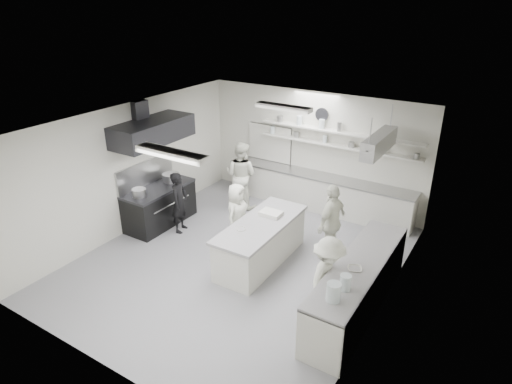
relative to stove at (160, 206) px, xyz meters
The scene contains 27 objects.
floor 2.67m from the stove, ahead, with size 6.00×7.00×0.02m, color #9E9E9E.
ceiling 3.67m from the stove, ahead, with size 6.00×7.00×0.02m, color white.
wall_back 4.18m from the stove, 50.01° to the left, with size 6.00×0.04×3.00m, color beige.
wall_front 4.80m from the stove, 56.31° to the right, with size 6.00×0.04×3.00m, color beige.
wall_left 1.19m from the stove, 135.00° to the right, with size 0.04×7.00×3.00m, color beige.
wall_right 5.71m from the stove, ahead, with size 0.04×7.00×3.00m, color beige.
stove is the anchor object (origin of this frame).
exhaust_hood 1.90m from the stove, 90.00° to the right, with size 0.85×2.00×0.50m, color #242428.
back_counter 4.03m from the stove, 43.99° to the left, with size 5.00×0.60×0.92m, color silver.
shelf_lower 4.63m from the stove, 41.99° to the left, with size 4.20×0.26×0.04m, color silver.
shelf_upper 4.74m from the stove, 41.99° to the left, with size 4.20×0.26×0.04m, color silver.
pass_through_window 3.49m from the stove, 67.12° to the left, with size 1.30×0.04×1.00m, color black.
wall_clock 4.60m from the stove, 47.54° to the left, with size 0.32×0.32×0.05m, color white.
right_counter 5.28m from the stove, ahead, with size 0.74×3.30×0.94m, color silver.
pot_rack 5.35m from the stove, 23.50° to the left, with size 0.30×1.60×0.40m, color #9E9E9E.
light_fixture_front 4.22m from the stove, 40.24° to the right, with size 1.30×0.25×0.10m, color silver.
light_fixture_rear 3.86m from the stove, 28.30° to the left, with size 1.30×0.25×0.10m, color silver.
prep_island 2.99m from the stove, ahead, with size 0.87×2.34×0.86m, color silver.
stove_pot 0.75m from the stove, 90.00° to the left, with size 0.42×0.42×0.24m, color #9E9E9E.
cook_stove 0.73m from the stove, ahead, with size 0.54×0.35×1.48m, color black.
cook_back 2.22m from the stove, 58.03° to the left, with size 0.86×0.67×1.78m, color white.
cook_island_left 2.16m from the stove, ahead, with size 0.71×0.46×1.44m, color white.
cook_island_right 4.23m from the stove, 10.48° to the left, with size 0.99×0.41×1.69m, color white.
cook_right 4.97m from the stove, 12.14° to the right, with size 1.00×0.57×1.54m, color white.
bowl_island_a 3.09m from the stove, ahead, with size 0.27×0.27×0.07m, color #9E9E9E.
bowl_island_b 2.89m from the stove, 12.15° to the right, with size 0.20×0.20×0.06m, color silver.
bowl_right 5.32m from the stove, ahead, with size 0.24×0.24×0.06m, color silver.
Camera 1 is at (4.53, -6.60, 5.19)m, focal length 31.09 mm.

